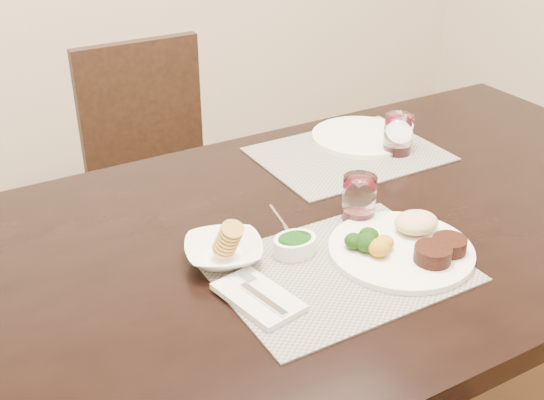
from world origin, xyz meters
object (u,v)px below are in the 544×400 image
chair_far (157,166)px  wine_glass_near (359,200)px  far_plate (361,136)px  dinner_plate (408,245)px  cracker_bowl (224,251)px  steak_knife (434,249)px

chair_far → wine_glass_near: bearing=-83.5°
wine_glass_near → far_plate: size_ratio=0.37×
chair_far → dinner_plate: (0.12, -1.11, 0.27)m
dinner_plate → cracker_bowl: cracker_bowl is taller
far_plate → steak_knife: bearing=-111.8°
steak_knife → wine_glass_near: bearing=106.3°
wine_glass_near → far_plate: wine_glass_near is taller
chair_far → steak_knife: (0.16, -1.14, 0.26)m
chair_far → cracker_bowl: size_ratio=4.66×
chair_far → cracker_bowl: chair_far is taller
cracker_bowl → wine_glass_near: 0.32m
chair_far → dinner_plate: chair_far is taller
steak_knife → cracker_bowl: size_ratio=1.24×
cracker_bowl → wine_glass_near: bearing=-0.0°
steak_knife → wine_glass_near: wine_glass_near is taller
dinner_plate → cracker_bowl: (-0.33, 0.16, 0.00)m
wine_glass_near → far_plate: (0.26, 0.34, -0.04)m
chair_far → far_plate: chair_far is taller
dinner_plate → far_plate: (0.26, 0.50, -0.01)m
dinner_plate → cracker_bowl: 0.36m
steak_knife → far_plate: size_ratio=0.89×
chair_far → cracker_bowl: bearing=-102.6°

